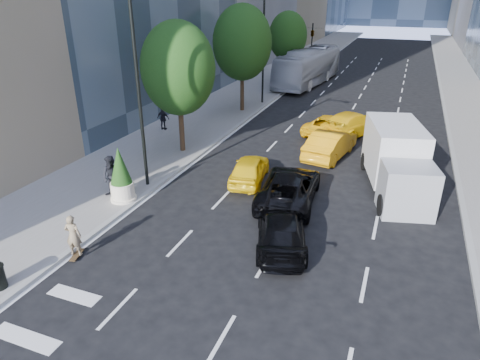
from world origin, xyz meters
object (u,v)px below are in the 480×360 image
at_px(black_sedan_lincoln, 289,187).
at_px(black_sedan_mercedes, 281,230).
at_px(skateboarder, 74,238).
at_px(planter_shrub, 121,175).
at_px(city_bus, 308,67).
at_px(box_truck, 397,160).

xyz_separation_m(black_sedan_lincoln, black_sedan_mercedes, (0.70, -3.71, -0.07)).
xyz_separation_m(skateboarder, black_sedan_mercedes, (6.80, 3.51, -0.15)).
bearing_deg(skateboarder, planter_shrub, -92.70).
bearing_deg(city_bus, black_sedan_lincoln, -72.52).
distance_m(skateboarder, city_bus, 33.81).
xyz_separation_m(skateboarder, box_truck, (10.53, 10.36, 0.75)).
bearing_deg(skateboarder, black_sedan_lincoln, -145.81).
bearing_deg(planter_shrub, box_truck, 27.51).
xyz_separation_m(box_truck, planter_shrub, (-11.53, -6.00, -0.19)).
bearing_deg(black_sedan_lincoln, box_truck, -149.67).
relative_size(skateboarder, box_truck, 0.24).
bearing_deg(planter_shrub, city_bus, 86.50).
distance_m(black_sedan_mercedes, planter_shrub, 7.88).
height_order(black_sedan_lincoln, planter_shrub, planter_shrub).
height_order(black_sedan_lincoln, black_sedan_mercedes, black_sedan_lincoln).
bearing_deg(black_sedan_mercedes, city_bus, -95.92).
relative_size(black_sedan_mercedes, planter_shrub, 1.78).
distance_m(black_sedan_lincoln, planter_shrub, 7.68).
height_order(city_bus, box_truck, city_bus).
xyz_separation_m(skateboarder, planter_shrub, (-1.00, 4.36, 0.56)).
relative_size(skateboarder, planter_shrub, 0.63).
bearing_deg(box_truck, city_bus, 98.19).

